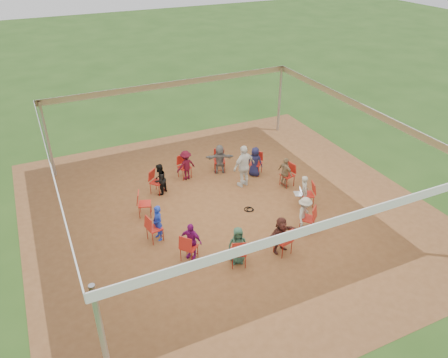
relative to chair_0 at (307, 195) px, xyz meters
name	(u,v)px	position (x,y,z in m)	size (l,w,h in m)	color
ground	(227,210)	(-2.59, 0.89, -0.45)	(80.00, 80.00, 0.00)	#264816
dirt_patch	(227,210)	(-2.59, 0.89, -0.44)	(13.00, 13.00, 0.00)	brown
tent	(228,148)	(-2.59, 0.89, 1.92)	(10.33, 10.33, 3.00)	#B2B2B7
chair_0	(307,195)	(0.00, 0.00, 0.00)	(0.42, 0.44, 0.90)	red
chair_1	(287,175)	(0.10, 1.41, 0.00)	(0.42, 0.44, 0.90)	red
chair_2	(256,164)	(-0.52, 2.68, 0.00)	(0.42, 0.44, 0.90)	red
chair_3	(219,161)	(-1.69, 3.48, 0.00)	(0.42, 0.44, 0.90)	red
chair_4	(184,167)	(-3.11, 3.58, 0.00)	(0.42, 0.44, 0.90)	red
chair_5	(157,182)	(-4.38, 2.96, 0.00)	(0.42, 0.44, 0.90)	red
chair_6	(145,204)	(-5.17, 1.78, 0.00)	(0.42, 0.44, 0.90)	red
chair_7	(155,228)	(-5.27, 0.37, 0.00)	(0.42, 0.44, 0.90)	red
chair_8	(189,247)	(-4.65, -0.90, 0.00)	(0.42, 0.44, 0.90)	red
chair_9	(238,252)	(-3.48, -1.69, 0.00)	(0.42, 0.44, 0.90)	red
chair_10	(283,241)	(-2.07, -1.79, 0.00)	(0.42, 0.44, 0.90)	red
chair_11	(308,219)	(-0.79, -1.17, 0.00)	(0.42, 0.44, 0.90)	red
person_seated_0	(304,191)	(-0.11, 0.04, 0.14)	(0.43, 0.28, 1.17)	#A9A595
person_seated_1	(285,173)	(-0.02, 1.39, 0.14)	(0.69, 0.35, 1.17)	#8B7251
person_seated_2	(255,162)	(-0.61, 2.61, 0.14)	(0.57, 0.32, 1.17)	#171839
person_seated_3	(220,159)	(-1.73, 3.36, 0.14)	(1.09, 0.41, 1.17)	slate
person_seated_4	(186,165)	(-3.08, 3.46, 0.14)	(0.76, 0.37, 1.17)	#450818
person_seated_5	(160,179)	(-4.30, 2.87, 0.14)	(0.57, 0.33, 1.17)	black
person_seated_6	(158,223)	(-5.15, 0.39, 0.14)	(0.43, 0.28, 1.17)	#1A33B6
person_seated_7	(191,241)	(-4.56, -0.82, 0.14)	(0.69, 0.35, 1.17)	#81136F
person_seated_8	(238,245)	(-3.44, -1.58, 0.14)	(0.57, 0.32, 1.17)	#2C523E
person_seated_9	(281,235)	(-2.09, -1.68, 0.14)	(1.09, 0.41, 1.17)	#4F2620
person_seated_10	(304,214)	(-0.87, -1.08, 0.14)	(0.76, 0.37, 1.17)	#A9A595
standing_person	(244,166)	(-1.34, 2.11, 0.37)	(0.95, 0.49, 1.63)	silver
cable_coil	(249,209)	(-1.90, 0.59, -0.43)	(0.36, 0.36, 0.03)	black
laptop	(299,192)	(-0.27, 0.09, 0.11)	(0.35, 0.39, 0.23)	#B7B7BC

